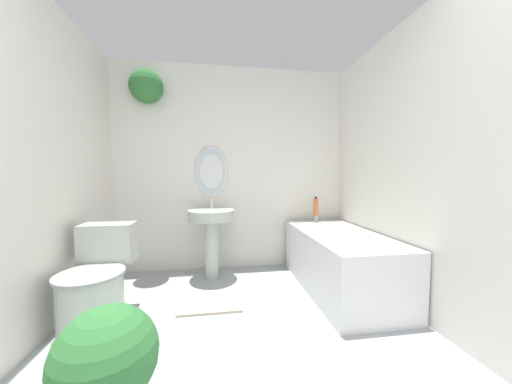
{
  "coord_description": "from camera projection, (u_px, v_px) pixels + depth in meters",
  "views": [
    {
      "loc": [
        -0.18,
        -0.3,
        1.11
      ],
      "look_at": [
        0.12,
        1.73,
        0.99
      ],
      "focal_mm": 18.0,
      "sensor_mm": 36.0,
      "label": 1
    }
  ],
  "objects": [
    {
      "name": "pedestal_sink",
      "position": [
        211.0,
        226.0,
        2.78
      ],
      "size": [
        0.5,
        0.5,
        0.85
      ],
      "color": "#B2BCB2",
      "rests_on": "ground_plane"
    },
    {
      "name": "toilet",
      "position": [
        96.0,
        285.0,
        1.89
      ],
      "size": [
        0.45,
        0.64,
        0.72
      ],
      "color": "#B2BCB2",
      "rests_on": "ground_plane"
    },
    {
      "name": "potted_plant",
      "position": [
        107.0,
        361.0,
        1.11
      ],
      "size": [
        0.43,
        0.43,
        0.55
      ],
      "color": "silver",
      "rests_on": "ground_plane"
    },
    {
      "name": "bathtub",
      "position": [
        339.0,
        259.0,
        2.52
      ],
      "size": [
        0.69,
        1.43,
        0.64
      ],
      "color": "silver",
      "rests_on": "ground_plane"
    },
    {
      "name": "wall_right",
      "position": [
        431.0,
        164.0,
        1.9
      ],
      "size": [
        0.06,
        2.91,
        2.4
      ],
      "color": "silver",
      "rests_on": "ground_plane"
    },
    {
      "name": "bath_mat",
      "position": [
        211.0,
        304.0,
        2.22
      ],
      "size": [
        0.54,
        0.34,
        0.02
      ],
      "color": "#B7A88E",
      "rests_on": "ground_plane"
    },
    {
      "name": "shampoo_bottle",
      "position": [
        316.0,
        207.0,
        3.07
      ],
      "size": [
        0.06,
        0.06,
        0.23
      ],
      "color": "#DB6633",
      "rests_on": "bathtub"
    },
    {
      "name": "wall_left",
      "position": [
        7.0,
        161.0,
        1.49
      ],
      "size": [
        0.06,
        2.91,
        2.4
      ],
      "color": "silver",
      "rests_on": "ground_plane"
    },
    {
      "name": "wall_back",
      "position": [
        224.0,
        161.0,
        3.06
      ],
      "size": [
        2.84,
        0.35,
        2.4
      ],
      "color": "silver",
      "rests_on": "ground_plane"
    }
  ]
}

